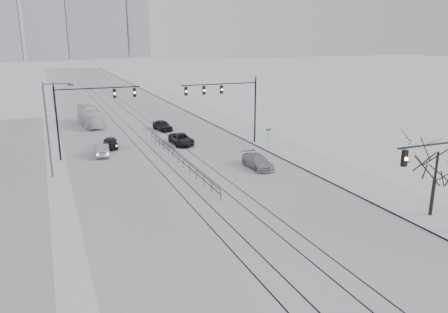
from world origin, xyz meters
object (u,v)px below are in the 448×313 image
sedan_nb_front (181,139)px  traffic_mast_near (448,173)px  sedan_sb_outer (102,150)px  bare_tree (437,159)px  sedan_nb_far (162,125)px  sedan_sb_inner (111,142)px  box_truck (90,117)px  sedan_nb_right (258,162)px

sedan_nb_front → traffic_mast_near: bearing=-75.9°
traffic_mast_near → sedan_sb_outer: bearing=120.6°
bare_tree → sedan_nb_far: bare_tree is taller
bare_tree → sedan_sb_inner: (-18.84, 30.45, -3.80)m
traffic_mast_near → box_truck: 51.84m
traffic_mast_near → sedan_nb_front: 33.07m
box_truck → sedan_nb_front: bearing=114.2°
sedan_nb_right → traffic_mast_near: bearing=-79.4°
sedan_sb_outer → sedan_nb_front: (9.83, 1.69, -0.01)m
box_truck → bare_tree: bearing=109.0°
traffic_mast_near → sedan_sb_inner: bearing=116.1°
sedan_nb_front → sedan_nb_right: (4.22, -12.66, 0.00)m
sedan_sb_inner → sedan_nb_far: sedan_nb_far is taller
sedan_nb_right → sedan_nb_far: size_ratio=1.11×
sedan_sb_inner → sedan_sb_outer: 3.60m
bare_tree → sedan_nb_front: 30.91m
sedan_nb_front → sedan_nb_far: (0.04, 9.31, 0.04)m
sedan_nb_right → box_truck: box_truck is taller
sedan_sb_outer → sedan_sb_inner: bearing=-108.5°
traffic_mast_near → box_truck: bearing=109.4°
sedan_sb_outer → bare_tree: bearing=131.7°
sedan_nb_front → sedan_sb_outer: bearing=-170.2°
sedan_sb_inner → traffic_mast_near: bearing=121.0°
bare_tree → sedan_sb_inner: 36.01m
sedan_sb_inner → box_truck: size_ratio=0.41×
traffic_mast_near → sedan_nb_front: bearing=104.2°
traffic_mast_near → sedan_sb_outer: (-17.86, 30.15, -3.87)m
traffic_mast_near → sedan_nb_far: 42.10m
sedan_sb_outer → sedan_nb_far: sedan_nb_far is taller
box_truck → traffic_mast_near: bearing=105.3°
sedan_sb_inner → sedan_sb_outer: (-1.43, -3.30, -0.00)m
sedan_sb_inner → sedan_sb_outer: size_ratio=0.97×
bare_tree → traffic_mast_near: bearing=-128.8°
sedan_nb_front → sedan_nb_right: size_ratio=1.04×
bare_tree → sedan_sb_inner: bearing=121.7°
sedan_nb_front → box_truck: size_ratio=0.50×
sedan_nb_right → sedan_sb_outer: bearing=141.3°
bare_tree → sedan_nb_right: 17.75m
traffic_mast_near → box_truck: (-17.16, 48.81, -3.19)m
traffic_mast_near → bare_tree: bearing=51.2°
traffic_mast_near → box_truck: traffic_mast_near is taller
sedan_sb_outer → sedan_nb_front: bearing=-165.2°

